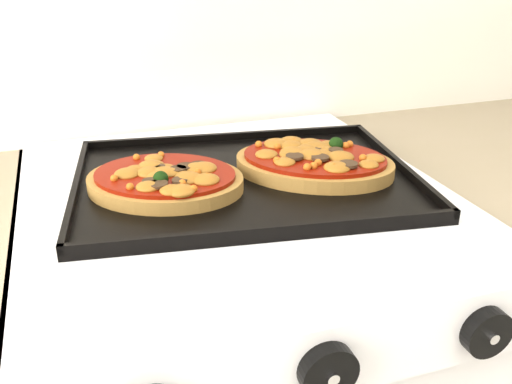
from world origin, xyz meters
name	(u,v)px	position (x,y,z in m)	size (l,w,h in m)	color
control_panel	(322,358)	(-0.01, 1.39, 0.85)	(0.60, 0.02, 0.09)	white
knob_center	(328,371)	(-0.01, 1.37, 0.85)	(0.06, 0.06, 0.02)	black
knob_right	(487,332)	(0.18, 1.37, 0.85)	(0.06, 0.06, 0.02)	black
baking_tray	(245,177)	(0.01, 1.71, 0.92)	(0.48, 0.36, 0.02)	black
pizza_left	(165,178)	(-0.10, 1.71, 0.94)	(0.22, 0.17, 0.03)	#A57839
pizza_right	(314,161)	(0.12, 1.70, 0.94)	(0.24, 0.16, 0.03)	#A57839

